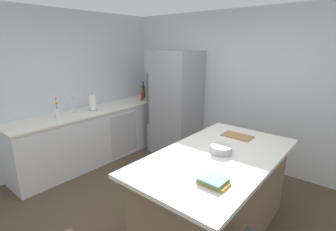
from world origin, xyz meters
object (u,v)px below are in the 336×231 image
Objects in this scene: wine_bottle at (143,91)px; vinegar_bottle at (143,94)px; sink_faucet at (74,104)px; kitchen_island at (216,193)px; mixing_bowl at (221,150)px; cutting_board at (237,136)px; refrigerator at (176,103)px; flower_vase at (58,112)px; soda_bottle at (148,91)px; hot_sauce_bottle at (142,96)px; cookbook_stack at (213,181)px; paper_towel_roll at (93,103)px.

vinegar_bottle is at bearing -49.56° from wine_bottle.
vinegar_bottle is (0.07, 1.52, -0.05)m from sink_faucet.
vinegar_bottle reaches higher than kitchen_island.
mixing_bowl is 0.62× the size of cutting_board.
wine_bottle is at bearing 174.83° from refrigerator.
wine_bottle is (-2.65, 1.54, 0.60)m from kitchen_island.
kitchen_island is 2.65m from flower_vase.
refrigerator is at bearing -11.09° from soda_bottle.
refrigerator is 2.06m from flower_vase.
hot_sauce_bottle reaches higher than mixing_bowl.
mixing_bowl is at bearing 2.99° from sink_faucet.
cookbook_stack reaches higher than kitchen_island.
kitchen_island is at bearing 115.33° from cookbook_stack.
kitchen_island is 2.30m from refrigerator.
paper_towel_roll is 1.21m from vinegar_bottle.
wine_bottle is at bearing 130.44° from vinegar_bottle.
paper_towel_roll reaches higher than vinegar_bottle.
soda_bottle reaches higher than mixing_bowl.
cookbook_stack is at bearing -45.56° from refrigerator.
hot_sauce_bottle is at bearing -54.15° from vinegar_bottle.
wine_bottle is (-0.09, 1.95, 0.04)m from flower_vase.
hot_sauce_bottle is 3.32m from cookbook_stack.
kitchen_island is 9.37× the size of hot_sauce_bottle.
kitchen_island is at bearing -99.68° from mixing_bowl.
cookbook_stack is at bearing -67.40° from mixing_bowl.
cookbook_stack is (2.90, -2.08, -0.12)m from wine_bottle.
soda_bottle is at bearing 158.24° from cutting_board.
flower_vase is at bearing -92.40° from hot_sauce_bottle.
kitchen_island is 7.91× the size of cookbook_stack.
sink_faucet reaches higher than cookbook_stack.
cutting_board is (-0.07, 0.63, 0.47)m from kitchen_island.
paper_towel_roll is at bearing -170.93° from cutting_board.
wine_bottle is at bearing 93.48° from paper_towel_roll.
vinegar_bottle is at bearing 151.64° from mixing_bowl.
hot_sauce_bottle is (0.08, 1.11, -0.05)m from paper_towel_roll.
soda_bottle reaches higher than paper_towel_roll.
sink_faucet reaches higher than hot_sauce_bottle.
mixing_bowl is (2.57, -1.39, -0.07)m from vinegar_bottle.
cutting_board is (2.55, 0.71, -0.15)m from sink_faucet.
paper_towel_roll is (-2.57, 0.23, 0.60)m from kitchen_island.
paper_towel_roll is (-0.86, -1.23, 0.10)m from refrigerator.
wine_bottle reaches higher than mixing_bowl.
cutting_board reaches higher than kitchen_island.
paper_towel_roll reaches higher than mixing_bowl.
soda_bottle is 3.59m from cookbook_stack.
cookbook_stack is (2.74, -1.88, -0.06)m from hot_sauce_bottle.
vinegar_bottle is (0.00, 1.85, 0.01)m from flower_vase.
refrigerator is 9.11× the size of hot_sauce_bottle.
wine_bottle is (-0.02, 1.63, -0.02)m from sink_faucet.
cutting_board is at bearing -18.08° from vinegar_bottle.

